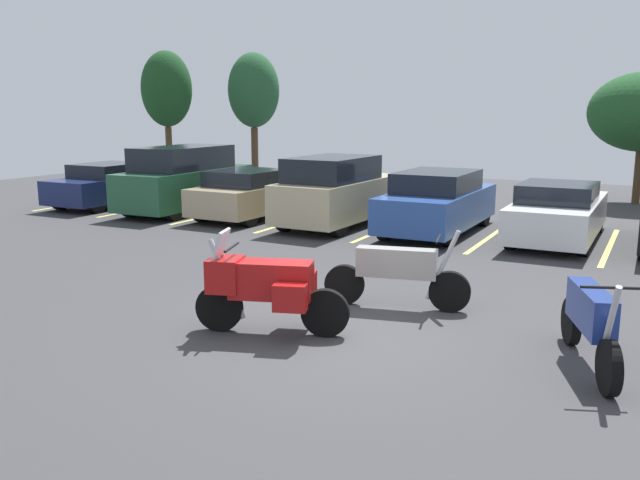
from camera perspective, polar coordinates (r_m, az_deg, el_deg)
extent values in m
cube|color=#38383A|center=(9.41, 0.33, -8.12)|extent=(44.00, 44.00, 0.10)
cylinder|color=black|center=(9.43, -8.63, -5.77)|extent=(0.67, 0.32, 0.67)
cylinder|color=black|center=(9.09, 0.46, -6.28)|extent=(0.67, 0.32, 0.67)
cube|color=#A51414|center=(9.11, -4.21, -3.42)|extent=(1.21, 0.77, 0.51)
cylinder|color=#B2B2B7|center=(9.28, -8.00, -3.34)|extent=(0.51, 0.23, 1.14)
cylinder|color=black|center=(9.16, -7.60, -0.62)|extent=(0.23, 0.60, 0.04)
cube|color=#A51414|center=(9.27, -8.13, -2.93)|extent=(0.58, 0.64, 0.46)
cube|color=#B2C1CC|center=(9.19, -8.50, -0.34)|extent=(0.29, 0.47, 0.39)
cube|color=#A51414|center=(8.74, -2.59, -4.96)|extent=(0.49, 0.37, 0.36)
cube|color=#A51414|center=(9.42, -1.69, -3.76)|extent=(0.49, 0.37, 0.36)
cylinder|color=black|center=(10.37, 11.08, -4.38)|extent=(0.65, 0.25, 0.64)
cylinder|color=black|center=(10.60, 2.11, -3.83)|extent=(0.65, 0.25, 0.64)
cube|color=gray|center=(10.35, 6.59, -1.94)|extent=(1.27, 0.55, 0.45)
cylinder|color=#B2B2B7|center=(10.27, 10.50, -2.15)|extent=(0.51, 0.18, 1.11)
cylinder|color=black|center=(10.20, 10.13, 0.09)|extent=(0.17, 0.61, 0.04)
cylinder|color=black|center=(7.95, 23.56, -10.03)|extent=(0.33, 0.62, 0.62)
cylinder|color=black|center=(9.42, 20.77, -6.55)|extent=(0.33, 0.62, 0.62)
cube|color=navy|center=(8.56, 22.25, -5.47)|extent=(0.69, 1.23, 0.48)
cylinder|color=#B2B2B7|center=(7.93, 23.54, -7.01)|extent=(0.24, 0.49, 1.09)
cylinder|color=black|center=(7.89, 23.63, -3.77)|extent=(0.59, 0.25, 0.04)
cube|color=#EAE066|center=(23.72, -19.07, 3.13)|extent=(0.12, 4.72, 0.01)
cube|color=#EAE066|center=(21.86, -14.19, 2.77)|extent=(0.12, 4.72, 0.01)
cube|color=#EAE066|center=(20.19, -8.44, 2.32)|extent=(0.12, 4.72, 0.01)
cube|color=#EAE066|center=(18.75, -1.75, 1.76)|extent=(0.12, 4.72, 0.01)
cube|color=#EAE066|center=(17.62, 5.92, 1.10)|extent=(0.12, 4.72, 0.01)
cube|color=#EAE066|center=(16.84, 14.47, 0.33)|extent=(0.12, 4.72, 0.01)
cube|color=#EAE066|center=(16.46, 23.62, -0.49)|extent=(0.12, 4.72, 0.01)
cube|color=navy|center=(22.55, -17.41, 4.31)|extent=(1.84, 4.29, 0.74)
cube|color=black|center=(22.40, -17.73, 5.74)|extent=(1.69, 2.01, 0.42)
cylinder|color=black|center=(24.15, -16.29, 4.19)|extent=(0.22, 0.64, 0.64)
cylinder|color=black|center=(23.11, -13.46, 4.03)|extent=(0.22, 0.64, 0.64)
cylinder|color=black|center=(22.15, -21.45, 3.27)|extent=(0.22, 0.64, 0.64)
cylinder|color=black|center=(21.01, -18.61, 3.07)|extent=(0.22, 0.64, 0.64)
cube|color=#235638|center=(20.63, -11.44, 4.50)|extent=(1.96, 4.83, 1.07)
cube|color=black|center=(20.47, -11.71, 6.91)|extent=(1.77, 3.17, 0.69)
cylinder|color=black|center=(22.44, -10.49, 3.97)|extent=(0.24, 0.67, 0.66)
cylinder|color=black|center=(21.55, -7.13, 3.79)|extent=(0.24, 0.67, 0.66)
cylinder|color=black|center=(19.94, -16.01, 2.85)|extent=(0.24, 0.67, 0.66)
cylinder|color=black|center=(18.94, -12.46, 2.60)|extent=(0.24, 0.67, 0.66)
cube|color=tan|center=(19.24, -5.61, 3.72)|extent=(1.94, 4.29, 0.75)
cube|color=black|center=(18.85, -6.32, 5.35)|extent=(1.73, 2.06, 0.42)
cylinder|color=black|center=(20.89, -5.13, 3.61)|extent=(0.24, 0.67, 0.67)
cylinder|color=black|center=(20.06, -1.41, 3.34)|extent=(0.24, 0.67, 0.67)
cylinder|color=black|center=(18.60, -10.11, 2.55)|extent=(0.24, 0.67, 0.67)
cylinder|color=black|center=(17.66, -6.15, 2.21)|extent=(0.24, 0.67, 0.67)
cube|color=#C1B289|center=(17.76, 1.64, 3.62)|extent=(1.93, 4.45, 1.01)
cube|color=black|center=(17.33, 1.05, 6.14)|extent=(1.73, 2.67, 0.62)
cylinder|color=black|center=(19.48, 1.67, 3.15)|extent=(0.24, 0.71, 0.71)
cylinder|color=black|center=(18.82, 5.82, 2.82)|extent=(0.24, 0.71, 0.71)
cylinder|color=black|center=(16.91, -3.03, 1.92)|extent=(0.24, 0.71, 0.71)
cylinder|color=black|center=(16.15, 1.58, 1.50)|extent=(0.24, 0.71, 0.71)
cube|color=#2D519E|center=(16.93, 10.08, 2.78)|extent=(1.84, 4.59, 0.84)
cube|color=black|center=(16.73, 10.02, 4.99)|extent=(1.68, 2.39, 0.49)
cylinder|color=black|center=(18.68, 9.24, 2.66)|extent=(0.22, 0.70, 0.70)
cylinder|color=black|center=(18.25, 13.87, 2.28)|extent=(0.22, 0.70, 0.70)
cylinder|color=black|center=(15.79, 5.62, 1.21)|extent=(0.22, 0.70, 0.70)
cylinder|color=black|center=(15.28, 11.03, 0.73)|extent=(0.22, 0.70, 0.70)
cube|color=white|center=(16.70, 19.78, 1.95)|extent=(1.77, 4.65, 0.77)
cube|color=black|center=(16.30, 19.76, 3.86)|extent=(1.63, 1.98, 0.43)
cylinder|color=black|center=(18.39, 18.09, 1.97)|extent=(0.22, 0.60, 0.60)
cylinder|color=black|center=(18.21, 22.77, 1.57)|extent=(0.22, 0.60, 0.60)
cylinder|color=black|center=(15.32, 16.10, 0.34)|extent=(0.22, 0.60, 0.60)
cylinder|color=black|center=(15.11, 21.70, -0.16)|extent=(0.22, 0.60, 0.60)
cylinder|color=#4C3823|center=(33.25, -12.82, 7.53)|extent=(0.31, 0.31, 2.25)
ellipsoid|color=#19421E|center=(33.21, -13.04, 12.54)|extent=(2.40, 2.40, 3.56)
cylinder|color=#4C3823|center=(33.64, -5.62, 7.74)|extent=(0.34, 0.34, 2.19)
ellipsoid|color=#23512D|center=(33.59, -5.72, 12.69)|extent=(2.53, 2.53, 3.63)
cylinder|color=#4C3823|center=(24.30, 25.62, 4.84)|extent=(0.25, 0.25, 1.70)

